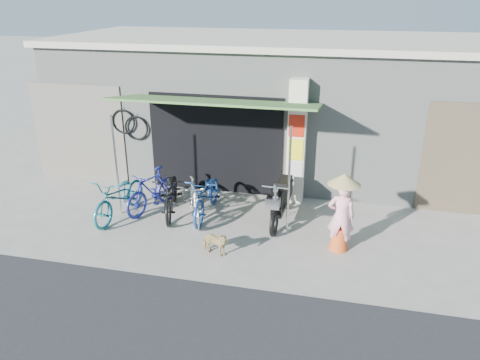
% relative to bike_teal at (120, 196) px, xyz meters
% --- Properties ---
extents(ground, '(80.00, 80.00, 0.00)m').
position_rel_bike_teal_xyz_m(ground, '(2.91, -0.60, -0.51)').
color(ground, '#99958B').
rests_on(ground, ground).
extents(bicycle_shop, '(12.30, 5.30, 3.66)m').
position_rel_bike_teal_xyz_m(bicycle_shop, '(2.91, 4.49, 1.33)').
color(bicycle_shop, gray).
rests_on(bicycle_shop, ground).
extents(shop_pillar, '(0.42, 0.44, 3.00)m').
position_rel_bike_teal_xyz_m(shop_pillar, '(3.76, 1.85, 0.99)').
color(shop_pillar, beige).
rests_on(shop_pillar, ground).
extents(awning, '(4.60, 1.88, 2.72)m').
position_rel_bike_teal_xyz_m(awning, '(2.01, 1.03, 2.01)').
color(awning, '#3B632C').
rests_on(awning, ground).
extents(neighbour_left, '(2.60, 0.06, 2.60)m').
position_rel_bike_teal_xyz_m(neighbour_left, '(-2.09, 1.99, 0.79)').
color(neighbour_left, '#6B665B').
rests_on(neighbour_left, ground).
extents(bike_teal, '(0.89, 2.00, 1.01)m').
position_rel_bike_teal_xyz_m(bike_teal, '(0.00, 0.00, 0.00)').
color(bike_teal, '#1B6E7C').
rests_on(bike_teal, ground).
extents(bike_blue, '(1.01, 1.75, 1.01)m').
position_rel_bike_teal_xyz_m(bike_blue, '(0.58, 0.49, -0.00)').
color(bike_blue, navy).
rests_on(bike_blue, ground).
extents(bike_black, '(1.16, 2.06, 1.02)m').
position_rel_bike_teal_xyz_m(bike_black, '(1.08, 0.44, 0.01)').
color(bike_black, black).
rests_on(bike_black, ground).
extents(bike_silver, '(1.07, 1.63, 0.95)m').
position_rel_bike_teal_xyz_m(bike_silver, '(1.69, 0.25, -0.03)').
color(bike_silver, silver).
rests_on(bike_silver, ground).
extents(bike_navy, '(0.74, 1.98, 1.03)m').
position_rel_bike_teal_xyz_m(bike_navy, '(1.92, 0.51, 0.01)').
color(bike_navy, navy).
rests_on(bike_navy, ground).
extents(street_dog, '(0.67, 0.43, 0.52)m').
position_rel_bike_teal_xyz_m(street_dog, '(2.55, -1.14, -0.25)').
color(street_dog, '#9C8352').
rests_on(street_dog, ground).
extents(moped, '(0.56, 1.97, 1.12)m').
position_rel_bike_teal_xyz_m(moped, '(3.60, 0.65, 0.00)').
color(moped, black).
rests_on(moped, ground).
extents(nun, '(0.64, 0.64, 1.63)m').
position_rel_bike_teal_xyz_m(nun, '(4.92, -0.35, 0.31)').
color(nun, '#F8A7B4').
rests_on(nun, ground).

